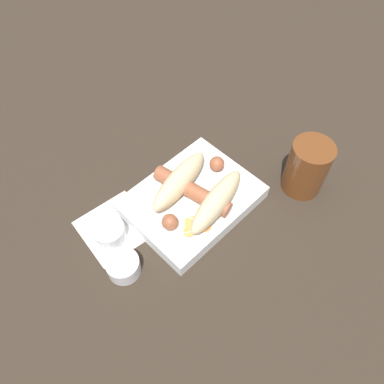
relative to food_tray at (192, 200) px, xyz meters
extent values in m
plane|color=#33281E|center=(0.00, 0.00, -0.01)|extent=(3.00, 3.00, 0.00)
cube|color=white|center=(0.00, 0.00, 0.00)|extent=(0.22, 0.17, 0.03)
ellipsoid|color=beige|center=(0.01, -0.05, 0.04)|extent=(0.15, 0.07, 0.05)
ellipsoid|color=beige|center=(-0.01, 0.03, 0.04)|extent=(0.15, 0.07, 0.05)
cylinder|color=#9E5638|center=(0.00, 0.00, 0.03)|extent=(0.06, 0.15, 0.03)
sphere|color=#9E5638|center=(0.08, 0.01, 0.03)|extent=(0.03, 0.03, 0.03)
sphere|color=#9E5638|center=(-0.07, -0.02, 0.03)|extent=(0.03, 0.03, 0.03)
cylinder|color=#F99E4C|center=(-0.06, -0.05, 0.02)|extent=(0.03, 0.03, 0.00)
cylinder|color=#F99E4C|center=(-0.04, -0.04, 0.02)|extent=(0.04, 0.04, 0.00)
cylinder|color=#F99E4C|center=(-0.03, -0.06, 0.02)|extent=(0.03, 0.03, 0.00)
cylinder|color=orange|center=(-0.03, -0.06, 0.02)|extent=(0.04, 0.04, 0.00)
torus|color=silver|center=(-0.05, -0.04, 0.02)|extent=(0.03, 0.03, 0.00)
cube|color=white|center=(-0.13, 0.06, -0.01)|extent=(0.12, 0.12, 0.00)
cylinder|color=white|center=(-0.15, 0.05, 0.00)|extent=(0.05, 0.05, 0.03)
cylinder|color=maroon|center=(-0.15, 0.05, -0.01)|extent=(0.04, 0.04, 0.01)
cylinder|color=white|center=(-0.17, -0.01, 0.00)|extent=(0.05, 0.05, 0.03)
cylinder|color=#4C662D|center=(-0.17, -0.01, -0.01)|extent=(0.04, 0.04, 0.01)
cylinder|color=brown|center=(0.18, -0.12, 0.04)|extent=(0.07, 0.07, 0.11)
camera|label=1|loc=(-0.27, -0.27, 0.56)|focal=35.00mm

